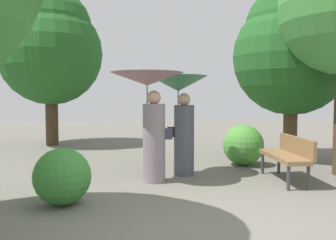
{
  "coord_description": "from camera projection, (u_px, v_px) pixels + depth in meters",
  "views": [
    {
      "loc": [
        -0.95,
        -4.28,
        1.56
      ],
      "look_at": [
        0.0,
        2.74,
        1.11
      ],
      "focal_mm": 38.39,
      "sensor_mm": 36.0,
      "label": 1
    }
  ],
  "objects": [
    {
      "name": "tree_near_left",
      "position": [
        50.0,
        46.0,
        11.56
      ],
      "size": [
        3.31,
        3.31,
        5.09
      ],
      "color": "#42301E",
      "rests_on": "ground"
    },
    {
      "name": "ground_plane",
      "position": [
        197.0,
        223.0,
        4.46
      ],
      "size": [
        40.0,
        40.0,
        0.0
      ],
      "primitive_type": "plane",
      "color": "#6B665B"
    },
    {
      "name": "bush_path_right",
      "position": [
        243.0,
        145.0,
        8.22
      ],
      "size": [
        0.93,
        0.93,
        0.93
      ],
      "primitive_type": "sphere",
      "color": "#4C9338",
      "rests_on": "ground"
    },
    {
      "name": "person_right",
      "position": [
        180.0,
        104.0,
        7.14
      ],
      "size": [
        1.17,
        1.17,
        1.98
      ],
      "rotation": [
        0.0,
        0.0,
        1.48
      ],
      "color": "#474C56",
      "rests_on": "ground"
    },
    {
      "name": "person_left",
      "position": [
        150.0,
        103.0,
        6.54
      ],
      "size": [
        1.33,
        1.33,
        2.01
      ],
      "rotation": [
        0.0,
        0.0,
        1.48
      ],
      "color": "gray",
      "rests_on": "ground"
    },
    {
      "name": "tree_mid_right",
      "position": [
        292.0,
        48.0,
        8.94
      ],
      "size": [
        2.91,
        2.91,
        4.41
      ],
      "color": "#4C3823",
      "rests_on": "ground"
    },
    {
      "name": "bush_path_left",
      "position": [
        62.0,
        177.0,
        5.18
      ],
      "size": [
        0.83,
        0.83,
        0.83
      ],
      "primitive_type": "sphere",
      "color": "#387F33",
      "rests_on": "ground"
    },
    {
      "name": "park_bench",
      "position": [
        288.0,
        154.0,
        6.65
      ],
      "size": [
        0.6,
        1.53,
        0.83
      ],
      "rotation": [
        0.0,
        0.0,
        -1.65
      ],
      "color": "#38383D",
      "rests_on": "ground"
    }
  ]
}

